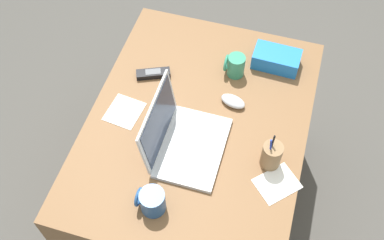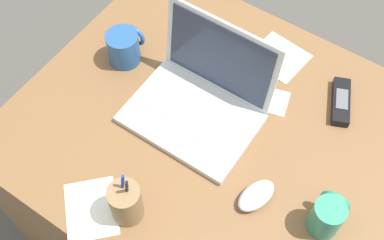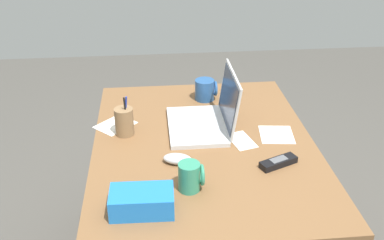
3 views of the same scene
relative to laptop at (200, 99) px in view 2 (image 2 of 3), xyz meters
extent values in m
plane|color=#4C4944|center=(0.12, -0.03, -0.77)|extent=(6.00, 6.00, 0.00)
cube|color=brown|center=(0.12, -0.03, -0.41)|extent=(1.12, 0.85, 0.72)
cube|color=silver|center=(0.00, -0.04, -0.04)|extent=(0.33, 0.23, 0.02)
cube|color=silver|center=(0.00, -0.02, -0.03)|extent=(0.27, 0.11, 0.00)
cube|color=silver|center=(0.00, -0.11, -0.03)|extent=(0.09, 0.05, 0.00)
cube|color=silver|center=(0.00, 0.09, 0.08)|extent=(0.32, 0.04, 0.22)
cube|color=#283347|center=(0.00, 0.08, 0.08)|extent=(0.29, 0.03, 0.19)
ellipsoid|color=silver|center=(0.25, -0.14, -0.03)|extent=(0.08, 0.12, 0.03)
cylinder|color=#338C6B|center=(0.41, -0.11, 0.00)|extent=(0.07, 0.07, 0.10)
torus|color=#338C6B|center=(0.41, -0.07, 0.01)|extent=(0.07, 0.01, 0.07)
cylinder|color=#26518C|center=(-0.27, 0.02, 0.00)|extent=(0.09, 0.09, 0.10)
torus|color=#26518C|center=(-0.27, 0.07, 0.00)|extent=(0.07, 0.01, 0.07)
cube|color=black|center=(0.30, 0.22, -0.04)|extent=(0.10, 0.15, 0.02)
cube|color=#595B60|center=(0.30, 0.22, -0.02)|extent=(0.05, 0.07, 0.00)
cylinder|color=olive|center=(0.02, -0.33, 0.01)|extent=(0.07, 0.07, 0.11)
cylinder|color=#1933B2|center=(0.01, -0.33, 0.04)|extent=(0.02, 0.02, 0.14)
cylinder|color=black|center=(0.02, -0.32, 0.05)|extent=(0.03, 0.01, 0.14)
cube|color=white|center=(0.09, 0.27, -0.05)|extent=(0.16, 0.15, 0.00)
cube|color=white|center=(0.12, 0.12, -0.05)|extent=(0.15, 0.11, 0.00)
cube|color=white|center=(-0.06, -0.38, -0.05)|extent=(0.19, 0.19, 0.00)
camera|label=1|loc=(-0.86, -0.29, 1.47)|focal=43.26mm
camera|label=2|loc=(0.39, -0.61, 1.06)|focal=46.98mm
camera|label=3|loc=(1.61, -0.22, 0.86)|focal=42.34mm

